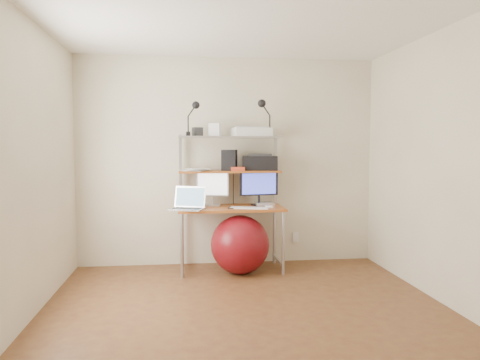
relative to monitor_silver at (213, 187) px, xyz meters
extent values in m
plane|color=brown|center=(0.20, -1.57, -0.96)|extent=(3.60, 3.60, 0.00)
plane|color=white|center=(0.20, -1.57, 1.54)|extent=(3.60, 3.60, 0.00)
plane|color=#ECE3C6|center=(0.20, 0.23, 0.29)|extent=(3.60, 0.00, 3.60)
plane|color=#ECE3C6|center=(0.20, -3.37, 0.29)|extent=(3.60, 0.00, 3.60)
plane|color=#ECE3C6|center=(-1.60, -1.57, 0.29)|extent=(0.00, 3.60, 3.60)
plane|color=#ECE3C6|center=(2.00, -1.57, 0.29)|extent=(0.00, 3.60, 3.60)
cube|color=#AD5521|center=(0.20, -0.13, -0.24)|extent=(1.20, 0.60, 0.03)
cylinder|color=#A7A8AC|center=(-0.36, -0.39, -0.61)|extent=(0.04, 0.04, 0.71)
cylinder|color=#A7A8AC|center=(-0.36, 0.13, -0.61)|extent=(0.04, 0.04, 0.71)
cylinder|color=#A7A8AC|center=(0.76, -0.39, -0.61)|extent=(0.04, 0.04, 0.71)
cylinder|color=#A7A8AC|center=(0.76, 0.13, -0.61)|extent=(0.04, 0.04, 0.71)
cube|color=#A7A8AC|center=(-0.37, 0.13, 0.19)|extent=(0.03, 0.04, 0.84)
cube|color=#A7A8AC|center=(0.77, 0.13, 0.19)|extent=(0.03, 0.04, 0.84)
cube|color=#AD5521|center=(0.20, 0.00, 0.18)|extent=(1.18, 0.34, 0.02)
cube|color=#A7A8AC|center=(0.20, 0.00, 0.58)|extent=(1.18, 0.34, 0.02)
cube|color=white|center=(1.05, 0.22, -0.66)|extent=(0.08, 0.01, 0.12)
cube|color=#BCBBC0|center=(0.00, -0.02, -0.22)|extent=(0.19, 0.16, 0.01)
cylinder|color=#BCBBC0|center=(0.00, 0.00, -0.16)|extent=(0.03, 0.03, 0.10)
cube|color=#BCBBC0|center=(0.00, 0.00, 0.03)|extent=(0.38, 0.08, 0.29)
plane|color=white|center=(0.00, -0.02, 0.03)|extent=(0.34, 0.05, 0.34)
cube|color=black|center=(0.54, -0.05, -0.22)|extent=(0.19, 0.16, 0.01)
cylinder|color=black|center=(0.54, -0.03, -0.16)|extent=(0.03, 0.03, 0.10)
cube|color=black|center=(0.54, -0.03, 0.03)|extent=(0.46, 0.11, 0.28)
plane|color=#3A46C5|center=(0.54, -0.05, 0.03)|extent=(0.41, 0.07, 0.42)
cube|color=silver|center=(-0.30, -0.32, -0.22)|extent=(0.42, 0.36, 0.02)
cube|color=#29292B|center=(-0.30, -0.32, -0.21)|extent=(0.34, 0.25, 0.00)
cube|color=silver|center=(-0.25, -0.20, -0.09)|extent=(0.36, 0.19, 0.23)
plane|color=#6D9BB7|center=(-0.25, -0.20, -0.09)|extent=(0.33, 0.19, 0.31)
cube|color=white|center=(0.39, -0.29, -0.22)|extent=(0.45, 0.25, 0.01)
cube|color=white|center=(0.62, -0.26, -0.21)|extent=(0.09, 0.05, 0.02)
cube|color=silver|center=(0.60, -0.07, -0.20)|extent=(0.21, 0.21, 0.04)
cube|color=black|center=(0.20, -0.23, -0.22)|extent=(0.10, 0.14, 0.01)
cube|color=black|center=(0.57, 0.04, 0.27)|extent=(0.44, 0.33, 0.17)
cube|color=#29292B|center=(0.57, 0.04, 0.37)|extent=(0.31, 0.24, 0.03)
cube|color=black|center=(0.20, 0.00, 0.31)|extent=(0.20, 0.20, 0.24)
cube|color=#CC4120|center=(0.29, -0.06, 0.21)|extent=(0.17, 0.12, 0.04)
cube|color=white|center=(0.46, 0.01, 0.64)|extent=(0.47, 0.34, 0.10)
cube|color=#BCBBC0|center=(0.46, 0.01, 0.69)|extent=(0.40, 0.26, 0.02)
cube|color=white|center=(0.03, -0.01, 0.66)|extent=(0.15, 0.14, 0.15)
cube|color=#29292B|center=(-0.17, 0.04, 0.64)|extent=(0.13, 0.13, 0.10)
cube|color=black|center=(-0.28, -0.07, 0.61)|extent=(0.05, 0.06, 0.05)
cylinder|color=black|center=(-0.28, -0.07, 0.72)|extent=(0.02, 0.02, 0.17)
sphere|color=black|center=(-0.19, -0.08, 0.93)|extent=(0.09, 0.09, 0.09)
cube|color=black|center=(0.67, -0.04, 0.61)|extent=(0.05, 0.06, 0.05)
cylinder|color=black|center=(0.67, -0.04, 0.73)|extent=(0.02, 0.02, 0.19)
sphere|color=black|center=(0.57, -0.05, 0.96)|extent=(0.09, 0.09, 0.09)
sphere|color=maroon|center=(0.29, -0.28, -0.63)|extent=(0.66, 0.66, 0.66)
cube|color=white|center=(-0.26, 0.02, 0.19)|extent=(0.28, 0.33, 0.00)
cube|color=white|center=(-0.17, -0.05, 0.19)|extent=(0.32, 0.35, 0.00)
cube|color=white|center=(-0.23, 0.04, 0.20)|extent=(0.22, 0.29, 0.00)
cube|color=white|center=(-0.16, -0.02, 0.20)|extent=(0.25, 0.31, 0.00)
cube|color=white|center=(-0.18, 0.00, 0.21)|extent=(0.27, 0.32, 0.00)
cube|color=white|center=(-0.15, -0.06, 0.21)|extent=(0.24, 0.30, 0.00)
camera|label=1|loc=(-0.35, -5.43, 0.47)|focal=35.00mm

